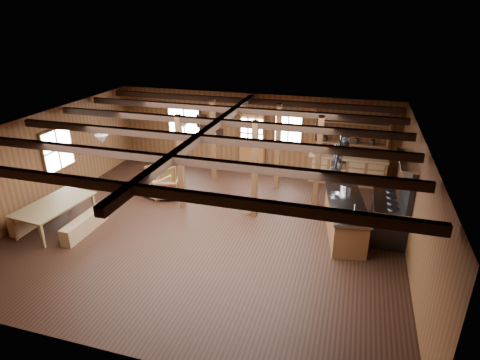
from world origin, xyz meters
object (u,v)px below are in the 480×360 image
at_px(kitchen_island, 345,218).
at_px(armchair_b, 161,175).
at_px(commercial_range, 392,212).
at_px(dining_table, 57,216).
at_px(armchair_a, 168,188).
at_px(armchair_c, 156,186).

height_order(kitchen_island, armchair_b, kitchen_island).
height_order(commercial_range, armchair_b, commercial_range).
bearing_deg(dining_table, armchair_a, -32.55).
bearing_deg(dining_table, kitchen_island, -70.58).
relative_size(commercial_range, dining_table, 1.05).
bearing_deg(armchair_b, armchair_c, 132.11).
height_order(dining_table, armchair_b, dining_table).
relative_size(dining_table, armchair_b, 2.65).
xyz_separation_m(armchair_a, armchair_b, (-0.65, 0.83, 0.03)).
bearing_deg(armchair_a, armchair_b, -68.74).
xyz_separation_m(kitchen_island, armchair_c, (-5.83, 0.76, -0.13)).
bearing_deg(commercial_range, dining_table, -166.12).
relative_size(kitchen_island, armchair_b, 3.40).
height_order(kitchen_island, dining_table, kitchen_island).
xyz_separation_m(kitchen_island, commercial_range, (1.14, 0.29, 0.20)).
relative_size(kitchen_island, dining_table, 1.28).
relative_size(armchair_b, armchair_c, 1.01).
xyz_separation_m(dining_table, armchair_c, (1.58, 2.58, -0.01)).
bearing_deg(dining_table, armchair_b, -16.22).
relative_size(commercial_range, armchair_a, 3.04).
relative_size(armchair_a, armchair_b, 0.91).
bearing_deg(kitchen_island, commercial_range, 4.69).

